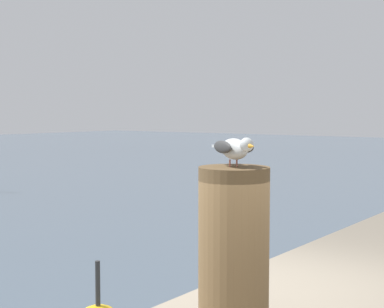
{
  "coord_description": "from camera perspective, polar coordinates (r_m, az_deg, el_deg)",
  "views": [
    {
      "loc": [
        -2.7,
        -2.06,
        2.82
      ],
      "look_at": [
        -0.44,
        -0.34,
        2.61
      ],
      "focal_mm": 53.48,
      "sensor_mm": 36.0,
      "label": 1
    }
  ],
  "objects": [
    {
      "name": "mooring_post",
      "position": [
        2.77,
        4.18,
        -9.84
      ],
      "size": [
        0.34,
        0.34,
        0.83
      ],
      "primitive_type": "cylinder",
      "color": "brown",
      "rests_on": "harbor_quay"
    },
    {
      "name": "seagull",
      "position": [
        2.69,
        4.3,
        0.6
      ],
      "size": [
        0.25,
        0.36,
        0.14
      ],
      "color": "#C67260",
      "rests_on": "mooring_post"
    }
  ]
}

